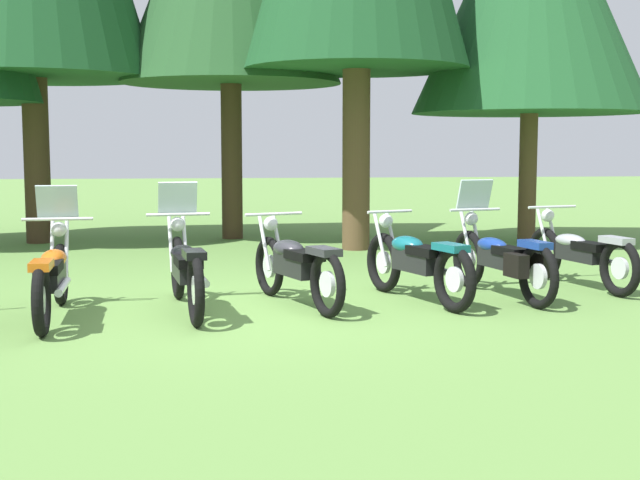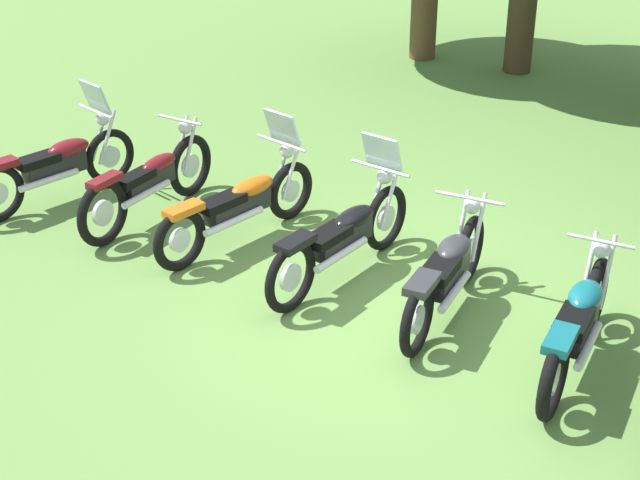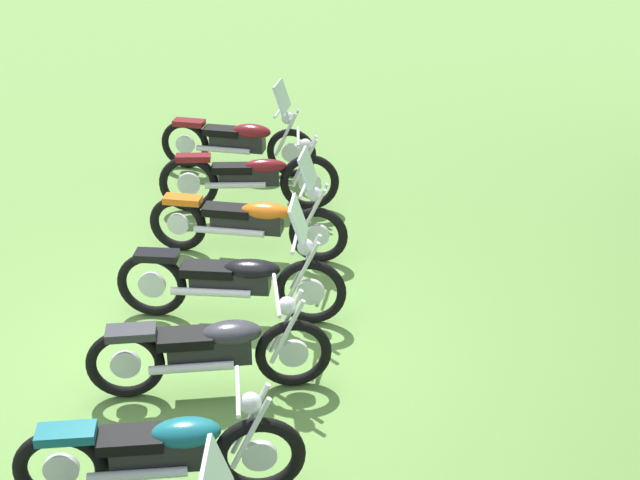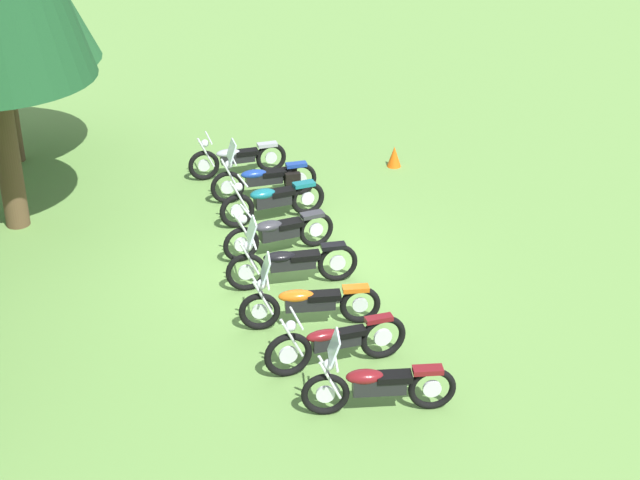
{
  "view_description": "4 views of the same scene",
  "coord_description": "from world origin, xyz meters",
  "px_view_note": "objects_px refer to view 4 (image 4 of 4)",
  "views": [
    {
      "loc": [
        -0.33,
        -9.35,
        1.78
      ],
      "look_at": [
        0.85,
        0.22,
        0.74
      ],
      "focal_mm": 48.81,
      "sensor_mm": 36.0,
      "label": 1
    },
    {
      "loc": [
        5.55,
        -6.32,
        5.01
      ],
      "look_at": [
        -0.59,
        -0.34,
        0.57
      ],
      "focal_mm": 54.32,
      "sensor_mm": 36.0,
      "label": 2
    },
    {
      "loc": [
        6.81,
        2.69,
        5.05
      ],
      "look_at": [
        -1.32,
        0.78,
        0.67
      ],
      "focal_mm": 49.85,
      "sensor_mm": 36.0,
      "label": 3
    },
    {
      "loc": [
        -15.88,
        0.43,
        8.97
      ],
      "look_at": [
        -0.55,
        -0.5,
        0.86
      ],
      "focal_mm": 55.22,
      "sensor_mm": 36.0,
      "label": 4
    }
  ],
  "objects_px": {
    "motorcycle_0": "(377,384)",
    "motorcycle_4": "(278,232)",
    "motorcycle_3": "(290,262)",
    "motorcycle_5": "(272,200)",
    "motorcycle_2": "(308,302)",
    "traffic_cone": "(394,157)",
    "motorcycle_1": "(335,342)",
    "motorcycle_6": "(265,178)",
    "motorcycle_7": "(237,158)"
  },
  "relations": [
    {
      "from": "motorcycle_3",
      "to": "motorcycle_6",
      "type": "distance_m",
      "value": 3.7
    },
    {
      "from": "traffic_cone",
      "to": "motorcycle_5",
      "type": "bearing_deg",
      "value": 132.78
    },
    {
      "from": "traffic_cone",
      "to": "motorcycle_3",
      "type": "bearing_deg",
      "value": 154.1
    },
    {
      "from": "motorcycle_2",
      "to": "traffic_cone",
      "type": "bearing_deg",
      "value": -112.79
    },
    {
      "from": "motorcycle_6",
      "to": "traffic_cone",
      "type": "bearing_deg",
      "value": -164.43
    },
    {
      "from": "motorcycle_1",
      "to": "motorcycle_3",
      "type": "distance_m",
      "value": 2.62
    },
    {
      "from": "motorcycle_3",
      "to": "traffic_cone",
      "type": "bearing_deg",
      "value": -124.21
    },
    {
      "from": "motorcycle_2",
      "to": "traffic_cone",
      "type": "xyz_separation_m",
      "value": [
        6.57,
        -2.29,
        -0.22
      ]
    },
    {
      "from": "motorcycle_4",
      "to": "motorcycle_3",
      "type": "bearing_deg",
      "value": 79.16
    },
    {
      "from": "motorcycle_0",
      "to": "motorcycle_7",
      "type": "height_order",
      "value": "motorcycle_0"
    },
    {
      "from": "motorcycle_5",
      "to": "traffic_cone",
      "type": "bearing_deg",
      "value": -156.04
    },
    {
      "from": "motorcycle_2",
      "to": "motorcycle_4",
      "type": "bearing_deg",
      "value": -84.02
    },
    {
      "from": "motorcycle_2",
      "to": "motorcycle_4",
      "type": "height_order",
      "value": "motorcycle_2"
    },
    {
      "from": "motorcycle_5",
      "to": "traffic_cone",
      "type": "relative_size",
      "value": 4.49
    },
    {
      "from": "motorcycle_3",
      "to": "motorcycle_5",
      "type": "height_order",
      "value": "motorcycle_3"
    },
    {
      "from": "motorcycle_2",
      "to": "motorcycle_5",
      "type": "distance_m",
      "value": 4.0
    },
    {
      "from": "motorcycle_4",
      "to": "motorcycle_0",
      "type": "bearing_deg",
      "value": 85.23
    },
    {
      "from": "motorcycle_6",
      "to": "motorcycle_2",
      "type": "bearing_deg",
      "value": 85.28
    },
    {
      "from": "motorcycle_1",
      "to": "motorcycle_6",
      "type": "xyz_separation_m",
      "value": [
        6.23,
        1.01,
        0.01
      ]
    },
    {
      "from": "motorcycle_0",
      "to": "motorcycle_1",
      "type": "bearing_deg",
      "value": -67.52
    },
    {
      "from": "motorcycle_5",
      "to": "motorcycle_7",
      "type": "distance_m",
      "value": 2.4
    },
    {
      "from": "motorcycle_0",
      "to": "motorcycle_4",
      "type": "relative_size",
      "value": 1.07
    },
    {
      "from": "motorcycle_1",
      "to": "traffic_cone",
      "type": "relative_size",
      "value": 4.74
    },
    {
      "from": "motorcycle_2",
      "to": "motorcycle_5",
      "type": "bearing_deg",
      "value": -86.01
    },
    {
      "from": "motorcycle_5",
      "to": "motorcycle_7",
      "type": "xyz_separation_m",
      "value": [
        2.28,
        0.74,
        -0.03
      ]
    },
    {
      "from": "motorcycle_6",
      "to": "motorcycle_5",
      "type": "bearing_deg",
      "value": 84.42
    },
    {
      "from": "motorcycle_4",
      "to": "traffic_cone",
      "type": "bearing_deg",
      "value": -143.92
    },
    {
      "from": "motorcycle_2",
      "to": "motorcycle_6",
      "type": "distance_m",
      "value": 5.07
    },
    {
      "from": "traffic_cone",
      "to": "motorcycle_0",
      "type": "bearing_deg",
      "value": 171.07
    },
    {
      "from": "motorcycle_3",
      "to": "motorcycle_6",
      "type": "height_order",
      "value": "motorcycle_3"
    },
    {
      "from": "motorcycle_1",
      "to": "motorcycle_2",
      "type": "relative_size",
      "value": 0.96
    },
    {
      "from": "motorcycle_7",
      "to": "traffic_cone",
      "type": "height_order",
      "value": "motorcycle_7"
    },
    {
      "from": "motorcycle_2",
      "to": "motorcycle_3",
      "type": "distance_m",
      "value": 1.38
    },
    {
      "from": "motorcycle_4",
      "to": "motorcycle_6",
      "type": "bearing_deg",
      "value": -104.7
    },
    {
      "from": "motorcycle_1",
      "to": "motorcycle_7",
      "type": "height_order",
      "value": "motorcycle_1"
    },
    {
      "from": "motorcycle_5",
      "to": "motorcycle_6",
      "type": "relative_size",
      "value": 0.95
    },
    {
      "from": "motorcycle_7",
      "to": "motorcycle_6",
      "type": "bearing_deg",
      "value": 103.76
    },
    {
      "from": "motorcycle_0",
      "to": "motorcycle_7",
      "type": "bearing_deg",
      "value": -77.43
    },
    {
      "from": "motorcycle_4",
      "to": "motorcycle_7",
      "type": "relative_size",
      "value": 0.98
    },
    {
      "from": "motorcycle_2",
      "to": "motorcycle_4",
      "type": "relative_size",
      "value": 1.12
    },
    {
      "from": "motorcycle_6",
      "to": "motorcycle_7",
      "type": "height_order",
      "value": "motorcycle_6"
    },
    {
      "from": "motorcycle_4",
      "to": "motorcycle_7",
      "type": "xyz_separation_m",
      "value": [
        3.68,
        0.83,
        -0.03
      ]
    },
    {
      "from": "motorcycle_3",
      "to": "motorcycle_5",
      "type": "distance_m",
      "value": 2.62
    },
    {
      "from": "motorcycle_3",
      "to": "motorcycle_5",
      "type": "bearing_deg",
      "value": -92.11
    },
    {
      "from": "motorcycle_6",
      "to": "motorcycle_7",
      "type": "distance_m",
      "value": 1.36
    },
    {
      "from": "motorcycle_3",
      "to": "motorcycle_4",
      "type": "distance_m",
      "value": 1.23
    },
    {
      "from": "motorcycle_5",
      "to": "motorcycle_6",
      "type": "bearing_deg",
      "value": -102.33
    },
    {
      "from": "motorcycle_7",
      "to": "motorcycle_4",
      "type": "bearing_deg",
      "value": 89.66
    },
    {
      "from": "motorcycle_2",
      "to": "motorcycle_4",
      "type": "distance_m",
      "value": 2.6
    },
    {
      "from": "motorcycle_0",
      "to": "traffic_cone",
      "type": "xyz_separation_m",
      "value": [
        8.93,
        -1.4,
        -0.24
      ]
    }
  ]
}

